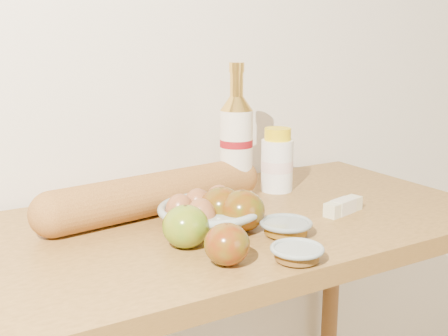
{
  "coord_description": "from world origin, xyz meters",
  "views": [
    {
      "loc": [
        -0.55,
        0.21,
        1.28
      ],
      "look_at": [
        0.0,
        1.15,
        1.02
      ],
      "focal_mm": 45.0,
      "sensor_mm": 36.0,
      "label": 1
    }
  ],
  "objects_px": {
    "table": "(217,276)",
    "baguette": "(156,194)",
    "cream_bottle": "(277,162)",
    "bourbon_bottle": "(236,144)",
    "egg_bowl": "(208,213)"
  },
  "relations": [
    {
      "from": "table",
      "to": "baguette",
      "type": "relative_size",
      "value": 2.15
    },
    {
      "from": "cream_bottle",
      "to": "bourbon_bottle",
      "type": "bearing_deg",
      "value": -179.95
    },
    {
      "from": "egg_bowl",
      "to": "baguette",
      "type": "bearing_deg",
      "value": 112.92
    },
    {
      "from": "table",
      "to": "cream_bottle",
      "type": "xyz_separation_m",
      "value": [
        0.25,
        0.13,
        0.2
      ]
    },
    {
      "from": "cream_bottle",
      "to": "table",
      "type": "bearing_deg",
      "value": -150.46
    },
    {
      "from": "baguette",
      "to": "egg_bowl",
      "type": "bearing_deg",
      "value": -74.57
    },
    {
      "from": "table",
      "to": "cream_bottle",
      "type": "height_order",
      "value": "cream_bottle"
    },
    {
      "from": "bourbon_bottle",
      "to": "egg_bowl",
      "type": "height_order",
      "value": "bourbon_bottle"
    },
    {
      "from": "table",
      "to": "bourbon_bottle",
      "type": "relative_size",
      "value": 3.78
    },
    {
      "from": "cream_bottle",
      "to": "egg_bowl",
      "type": "height_order",
      "value": "cream_bottle"
    },
    {
      "from": "table",
      "to": "bourbon_bottle",
      "type": "distance_m",
      "value": 0.31
    },
    {
      "from": "table",
      "to": "egg_bowl",
      "type": "height_order",
      "value": "egg_bowl"
    },
    {
      "from": "bourbon_bottle",
      "to": "baguette",
      "type": "xyz_separation_m",
      "value": [
        -0.22,
        -0.03,
        -0.08
      ]
    },
    {
      "from": "table",
      "to": "cream_bottle",
      "type": "distance_m",
      "value": 0.34
    },
    {
      "from": "bourbon_bottle",
      "to": "table",
      "type": "bearing_deg",
      "value": -155.63
    }
  ]
}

